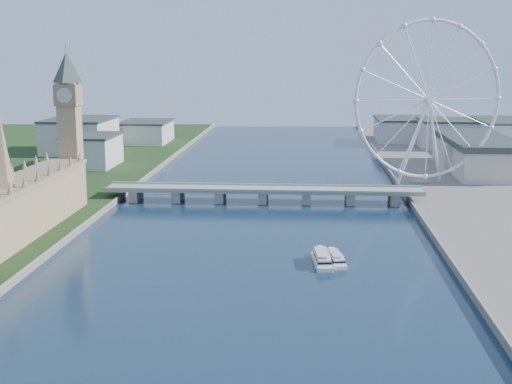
# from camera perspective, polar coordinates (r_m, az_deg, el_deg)

# --- Properties ---
(parliament_range) EXTENTS (24.00, 200.00, 70.00)m
(parliament_range) POSITION_cam_1_polar(r_m,az_deg,el_deg) (397.84, -19.37, -1.73)
(parliament_range) COLOR tan
(parliament_range) RESTS_ON ground
(big_ben) EXTENTS (20.02, 20.02, 110.00)m
(big_ben) POSITION_cam_1_polar(r_m,az_deg,el_deg) (490.85, -14.75, 6.55)
(big_ben) COLOR tan
(big_ben) RESTS_ON ground
(westminster_bridge) EXTENTS (220.00, 22.00, 9.50)m
(westminster_bridge) POSITION_cam_1_polar(r_m,az_deg,el_deg) (495.77, 0.59, -0.04)
(westminster_bridge) COLOR gray
(westminster_bridge) RESTS_ON ground
(london_eye) EXTENTS (113.60, 39.12, 124.30)m
(london_eye) POSITION_cam_1_polar(r_m,az_deg,el_deg) (549.18, 13.66, 7.15)
(london_eye) COLOR silver
(london_eye) RESTS_ON ground
(county_hall) EXTENTS (54.00, 144.00, 35.00)m
(county_hall) POSITION_cam_1_polar(r_m,az_deg,el_deg) (640.71, 17.15, 1.41)
(county_hall) COLOR beige
(county_hall) RESTS_ON ground
(city_skyline) EXTENTS (505.00, 280.00, 32.00)m
(city_skyline) POSITION_cam_1_polar(r_m,az_deg,el_deg) (750.53, 4.81, 4.54)
(city_skyline) COLOR beige
(city_skyline) RESTS_ON ground
(tour_boat_near) EXTENTS (11.21, 31.88, 6.91)m
(tour_boat_near) POSITION_cam_1_polar(r_m,az_deg,el_deg) (354.34, 5.29, -5.77)
(tour_boat_near) COLOR white
(tour_boat_near) RESTS_ON ground
(tour_boat_far) EXTENTS (12.14, 27.82, 5.94)m
(tour_boat_far) POSITION_cam_1_polar(r_m,az_deg,el_deg) (356.95, 6.34, -5.66)
(tour_boat_far) COLOR white
(tour_boat_far) RESTS_ON ground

